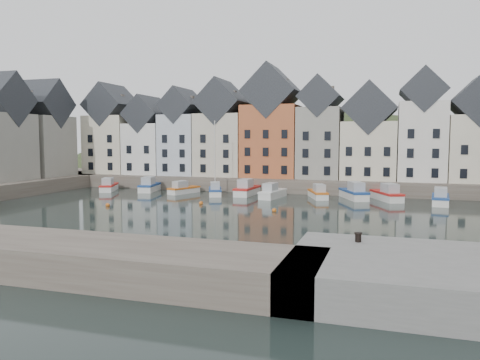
% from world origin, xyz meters
% --- Properties ---
extents(ground, '(260.00, 260.00, 0.00)m').
position_xyz_m(ground, '(0.00, 0.00, 0.00)').
color(ground, black).
rests_on(ground, ground).
extents(far_quay, '(90.00, 16.00, 2.00)m').
position_xyz_m(far_quay, '(0.00, 30.00, 1.00)').
color(far_quay, '#52493F').
rests_on(far_quay, ground).
extents(near_quay, '(18.00, 10.00, 2.00)m').
position_xyz_m(near_quay, '(22.00, -20.00, 1.00)').
color(near_quay, '#60605E').
rests_on(near_quay, ground).
extents(hillside, '(153.60, 70.40, 64.00)m').
position_xyz_m(hillside, '(0.02, 56.00, -17.96)').
color(hillside, black).
rests_on(hillside, ground).
extents(far_terrace, '(72.37, 8.16, 17.78)m').
position_xyz_m(far_terrace, '(3.21, 28.00, 8.88)').
color(far_terrace, beige).
rests_on(far_terrace, far_quay).
extents(left_terrace, '(7.65, 17.00, 15.69)m').
position_xyz_m(left_terrace, '(-36.00, 13.50, 8.88)').
color(left_terrace, gray).
rests_on(left_terrace, left_quay).
extents(mooring_buoys, '(20.50, 5.50, 0.50)m').
position_xyz_m(mooring_buoys, '(-4.00, 5.33, 0.15)').
color(mooring_buoys, '#C65D17').
rests_on(mooring_buoys, ground).
extents(boat_a, '(3.96, 6.26, 2.30)m').
position_xyz_m(boat_a, '(-23.40, 17.58, 0.69)').
color(boat_a, silver).
rests_on(boat_a, ground).
extents(boat_b, '(3.34, 6.88, 2.53)m').
position_xyz_m(boat_b, '(-17.09, 19.13, 0.75)').
color(boat_b, silver).
rests_on(boat_b, ground).
extents(boat_c, '(3.37, 5.73, 2.10)m').
position_xyz_m(boat_c, '(-10.89, 17.83, 0.63)').
color(boat_c, silver).
rests_on(boat_c, ground).
extents(boat_d, '(3.69, 5.92, 10.84)m').
position_xyz_m(boat_d, '(-5.63, 17.23, 0.70)').
color(boat_d, silver).
rests_on(boat_d, ground).
extents(boat_e, '(2.37, 6.93, 2.63)m').
position_xyz_m(boat_e, '(-1.30, 18.82, 0.78)').
color(boat_e, silver).
rests_on(boat_e, ground).
extents(boat_f, '(2.77, 6.29, 2.33)m').
position_xyz_m(boat_f, '(2.93, 16.70, 0.69)').
color(boat_f, silver).
rests_on(boat_f, ground).
extents(boat_g, '(3.65, 5.94, 2.18)m').
position_xyz_m(boat_g, '(8.92, 18.39, 0.65)').
color(boat_g, silver).
rests_on(boat_g, ground).
extents(boat_h, '(4.57, 7.09, 2.61)m').
position_xyz_m(boat_h, '(13.64, 19.03, 0.78)').
color(boat_h, silver).
rests_on(boat_h, ground).
extents(boat_i, '(4.56, 6.88, 2.54)m').
position_xyz_m(boat_i, '(17.88, 18.76, 0.76)').
color(boat_i, silver).
rests_on(boat_i, ground).
extents(boat_j, '(2.50, 6.39, 2.39)m').
position_xyz_m(boat_j, '(24.15, 16.86, 0.71)').
color(boat_j, silver).
rests_on(boat_j, ground).
extents(mooring_bollard, '(0.48, 0.48, 0.56)m').
position_xyz_m(mooring_bollard, '(16.35, -17.09, 2.31)').
color(mooring_bollard, black).
rests_on(mooring_bollard, near_quay).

